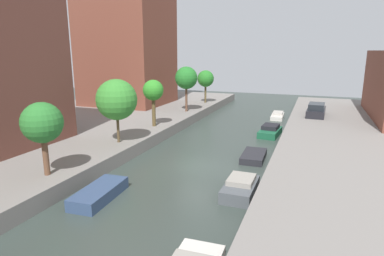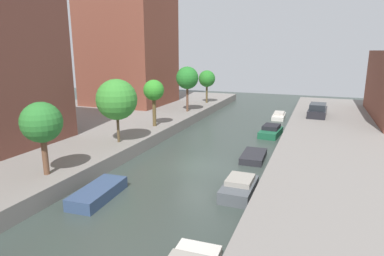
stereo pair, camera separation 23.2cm
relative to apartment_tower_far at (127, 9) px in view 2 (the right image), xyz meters
The scene contains 14 objects.
ground_plane 27.17m from the apartment_tower_far, 47.81° to the right, with size 84.00×84.00×0.00m, color #333D38.
quay_left 21.68m from the apartment_tower_far, 86.76° to the right, with size 20.00×64.00×1.00m, color gray.
apartment_tower_far is the anchor object (origin of this frame).
street_tree_1 27.80m from the apartment_tower_far, 68.89° to the right, with size 2.27×2.27×4.18m.
street_tree_2 21.52m from the apartment_tower_far, 61.22° to the right, with size 3.09×3.09×4.86m.
street_tree_3 17.14m from the apartment_tower_far, 50.00° to the right, with size 1.90×1.90×4.32m.
street_tree_4 12.91m from the apartment_tower_far, 18.16° to the right, with size 2.56×2.56×5.15m.
street_tree_5 13.52m from the apartment_tower_far, 22.20° to the left, with size 2.21×2.21×4.35m.
parked_car 26.26m from the apartment_tower_far, ahead, with size 2.02×4.79×1.37m.
moored_boat_left_2 30.33m from the apartment_tower_far, 62.24° to the right, with size 1.82×3.90×0.66m.
moored_boat_right_2 31.63m from the apartment_tower_far, 46.65° to the right, with size 1.64×3.20×0.97m.
moored_boat_right_3 27.54m from the apartment_tower_far, 36.96° to the right, with size 1.73×3.30×0.48m.
moored_boat_right_4 24.39m from the apartment_tower_far, 19.74° to the right, with size 1.94×3.65×1.00m.
moored_boat_right_5 23.23m from the apartment_tower_far, ahead, with size 1.46×3.83×0.71m.
Camera 2 is at (7.66, -20.32, 7.91)m, focal length 30.69 mm.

